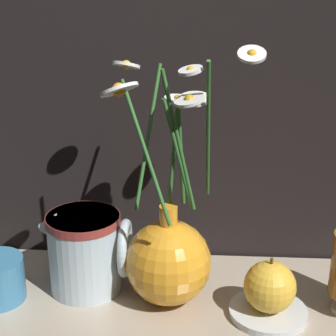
% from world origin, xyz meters
% --- Properties ---
extents(ground_plane, '(6.00, 6.00, 0.00)m').
position_xyz_m(ground_plane, '(0.00, 0.00, 0.00)').
color(ground_plane, black).
extents(shelf, '(0.68, 0.29, 0.01)m').
position_xyz_m(shelf, '(0.00, 0.00, 0.01)').
color(shelf, tan).
rests_on(shelf, ground_plane).
extents(vase_with_flowers, '(0.20, 0.16, 0.36)m').
position_xyz_m(vase_with_flowers, '(0.00, 0.01, 0.08)').
color(vase_with_flowers, orange).
rests_on(vase_with_flowers, shelf).
extents(ceramic_pitcher, '(0.13, 0.11, 0.13)m').
position_xyz_m(ceramic_pitcher, '(-0.12, 0.04, 0.08)').
color(ceramic_pitcher, silver).
rests_on(ceramic_pitcher, shelf).
extents(saucer_plate, '(0.11, 0.11, 0.01)m').
position_xyz_m(saucer_plate, '(0.14, -0.02, 0.02)').
color(saucer_plate, silver).
rests_on(saucer_plate, shelf).
extents(orange_fruit, '(0.07, 0.07, 0.08)m').
position_xyz_m(orange_fruit, '(0.14, -0.02, 0.06)').
color(orange_fruit, gold).
rests_on(orange_fruit, saucer_plate).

